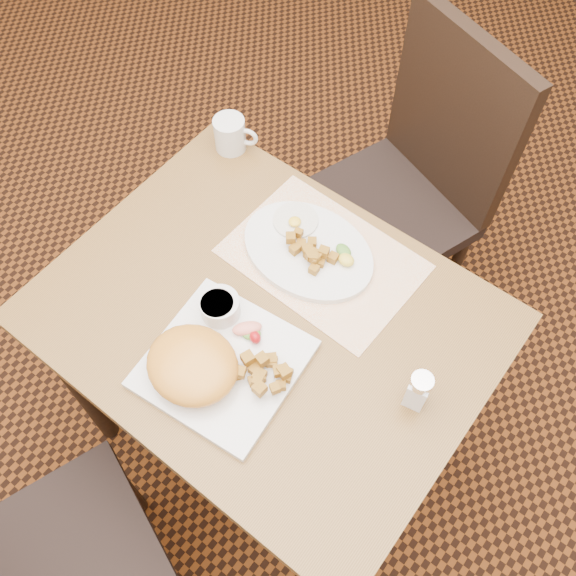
# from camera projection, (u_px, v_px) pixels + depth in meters

# --- Properties ---
(ground) EXTENTS (8.00, 8.00, 0.00)m
(ground) POSITION_uv_depth(u_px,v_px,m) (274.00, 432.00, 1.96)
(ground) COLOR black
(ground) RESTS_ON ground
(table) EXTENTS (0.90, 0.70, 0.75)m
(table) POSITION_uv_depth(u_px,v_px,m) (268.00, 339.00, 1.41)
(table) COLOR brown
(table) RESTS_ON ground
(chair_far) EXTENTS (0.54, 0.54, 0.97)m
(chair_far) POSITION_uv_depth(u_px,v_px,m) (409.00, 181.00, 1.78)
(chair_far) COLOR black
(chair_far) RESTS_ON ground
(placemat) EXTENTS (0.41, 0.29, 0.00)m
(placemat) POSITION_uv_depth(u_px,v_px,m) (323.00, 259.00, 1.39)
(placemat) COLOR white
(placemat) RESTS_ON table
(plate_square) EXTENTS (0.31, 0.31, 0.02)m
(plate_square) POSITION_uv_depth(u_px,v_px,m) (224.00, 364.00, 1.25)
(plate_square) COLOR silver
(plate_square) RESTS_ON table
(plate_oval) EXTENTS (0.31, 0.23, 0.02)m
(plate_oval) POSITION_uv_depth(u_px,v_px,m) (308.00, 250.00, 1.39)
(plate_oval) COLOR silver
(plate_oval) RESTS_ON placemat
(hollandaise_mound) EXTENTS (0.19, 0.16, 0.07)m
(hollandaise_mound) POSITION_uv_depth(u_px,v_px,m) (192.00, 365.00, 1.21)
(hollandaise_mound) COLOR orange
(hollandaise_mound) RESTS_ON plate_square
(ramekin) EXTENTS (0.08, 0.08, 0.04)m
(ramekin) POSITION_uv_depth(u_px,v_px,m) (220.00, 306.00, 1.28)
(ramekin) COLOR silver
(ramekin) RESTS_ON plate_square
(garnish_sq) EXTENTS (0.07, 0.06, 0.03)m
(garnish_sq) POSITION_uv_depth(u_px,v_px,m) (250.00, 332.00, 1.27)
(garnish_sq) COLOR #387223
(garnish_sq) RESTS_ON plate_square
(fried_egg) EXTENTS (0.10, 0.10, 0.02)m
(fried_egg) POSITION_uv_depth(u_px,v_px,m) (295.00, 220.00, 1.41)
(fried_egg) COLOR white
(fried_egg) RESTS_ON plate_oval
(garnish_ov) EXTENTS (0.06, 0.05, 0.02)m
(garnish_ov) POSITION_uv_depth(u_px,v_px,m) (345.00, 256.00, 1.36)
(garnish_ov) COLOR #387223
(garnish_ov) RESTS_ON plate_oval
(salt_shaker) EXTENTS (0.05, 0.05, 0.10)m
(salt_shaker) POSITION_uv_depth(u_px,v_px,m) (418.00, 390.00, 1.18)
(salt_shaker) COLOR white
(salt_shaker) RESTS_ON table
(coffee_mug) EXTENTS (0.10, 0.08, 0.09)m
(coffee_mug) POSITION_uv_depth(u_px,v_px,m) (231.00, 134.00, 1.52)
(coffee_mug) COLOR silver
(coffee_mug) RESTS_ON table
(home_fries_sq) EXTENTS (0.12, 0.09, 0.04)m
(home_fries_sq) POSITION_uv_depth(u_px,v_px,m) (263.00, 372.00, 1.22)
(home_fries_sq) COLOR #AE761C
(home_fries_sq) RESTS_ON plate_square
(home_fries_ov) EXTENTS (0.12, 0.08, 0.04)m
(home_fries_ov) POSITION_uv_depth(u_px,v_px,m) (310.00, 252.00, 1.36)
(home_fries_ov) COLOR #AE761C
(home_fries_ov) RESTS_ON plate_oval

